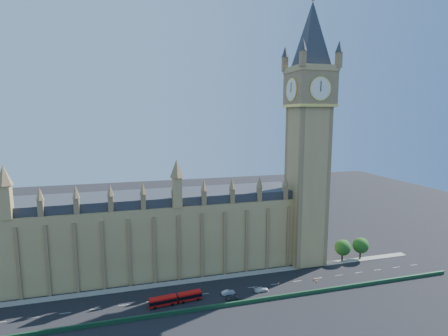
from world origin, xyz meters
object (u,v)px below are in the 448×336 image
object	(u,v)px
car_grey	(233,298)
car_white	(261,289)
red_bus	(176,299)
car_silver	(228,292)

from	to	relation	value
car_grey	car_white	world-z (taller)	car_grey
red_bus	car_grey	size ratio (longest dim) A/B	3.86
car_grey	car_silver	size ratio (longest dim) A/B	0.98
red_bus	car_white	world-z (taller)	red_bus
red_bus	car_silver	bearing A→B (deg)	-3.32
red_bus	car_white	distance (m)	27.07
car_grey	car_silver	distance (m)	3.41
car_grey	car_white	xyz separation A→B (m)	(10.16, 2.42, -0.02)
car_white	car_grey	bearing A→B (deg)	99.82
car_silver	car_white	distance (m)	10.65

